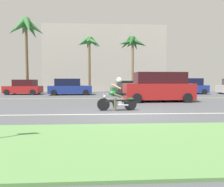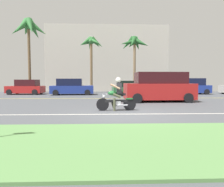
# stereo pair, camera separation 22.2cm
# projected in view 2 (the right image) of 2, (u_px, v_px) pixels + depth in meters

# --- Properties ---
(ground) EXTENTS (56.00, 30.00, 0.04)m
(ground) POSITION_uv_depth(u_px,v_px,m) (120.00, 106.00, 11.93)
(ground) COLOR #4C4F54
(grass_median) EXTENTS (56.00, 3.80, 0.06)m
(grass_median) POSITION_uv_depth(u_px,v_px,m) (143.00, 142.00, 4.85)
(grass_median) COLOR #5B8C4C
(grass_median) RESTS_ON ground
(lane_line_near) EXTENTS (50.40, 0.12, 0.01)m
(lane_line_near) POSITION_uv_depth(u_px,v_px,m) (125.00, 114.00, 8.97)
(lane_line_near) COLOR silver
(lane_line_near) RESTS_ON ground
(lane_line_far) EXTENTS (50.40, 0.12, 0.01)m
(lane_line_far) POSITION_uv_depth(u_px,v_px,m) (115.00, 98.00, 16.83)
(lane_line_far) COLOR yellow
(lane_line_far) RESTS_ON ground
(motorcyclist) EXTENTS (1.94, 0.63, 1.62)m
(motorcyclist) POSITION_uv_depth(u_px,v_px,m) (117.00, 97.00, 10.00)
(motorcyclist) COLOR black
(motorcyclist) RESTS_ON ground
(suv_nearby) EXTENTS (4.95, 2.32, 2.03)m
(suv_nearby) POSITION_uv_depth(u_px,v_px,m) (159.00, 87.00, 14.29)
(suv_nearby) COLOR #AD1E1E
(suv_nearby) RESTS_ON ground
(parked_car_0) EXTENTS (3.73, 2.08, 1.55)m
(parked_car_0) POSITION_uv_depth(u_px,v_px,m) (26.00, 87.00, 21.54)
(parked_car_0) COLOR #AD1E1E
(parked_car_0) RESTS_ON ground
(parked_car_1) EXTENTS (4.38, 2.29, 1.64)m
(parked_car_1) POSITION_uv_depth(u_px,v_px,m) (72.00, 87.00, 20.91)
(parked_car_1) COLOR navy
(parked_car_1) RESTS_ON ground
(parked_car_2) EXTENTS (4.29, 2.17, 1.43)m
(parked_car_2) POSITION_uv_depth(u_px,v_px,m) (133.00, 88.00, 20.00)
(parked_car_2) COLOR #2D663D
(parked_car_2) RESTS_ON ground
(parked_car_3) EXTENTS (4.10, 2.05, 1.69)m
(parked_car_3) POSITION_uv_depth(u_px,v_px,m) (191.00, 87.00, 22.03)
(parked_car_3) COLOR navy
(parked_car_3) RESTS_ON ground
(palm_tree_0) EXTENTS (4.24, 4.06, 8.35)m
(palm_tree_0) POSITION_uv_depth(u_px,v_px,m) (29.00, 31.00, 22.97)
(palm_tree_0) COLOR brown
(palm_tree_0) RESTS_ON ground
(palm_tree_1) EXTENTS (2.98, 2.97, 6.57)m
(palm_tree_1) POSITION_uv_depth(u_px,v_px,m) (91.00, 45.00, 23.63)
(palm_tree_1) COLOR brown
(palm_tree_1) RESTS_ON ground
(palm_tree_2) EXTENTS (3.46, 3.39, 6.49)m
(palm_tree_2) POSITION_uv_depth(u_px,v_px,m) (134.00, 45.00, 23.20)
(palm_tree_2) COLOR #846B4C
(palm_tree_2) RESTS_ON ground
(building_far) EXTENTS (16.73, 4.00, 8.97)m
(building_far) POSITION_uv_depth(u_px,v_px,m) (107.00, 59.00, 29.57)
(building_far) COLOR #BCB7AD
(building_far) RESTS_ON ground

